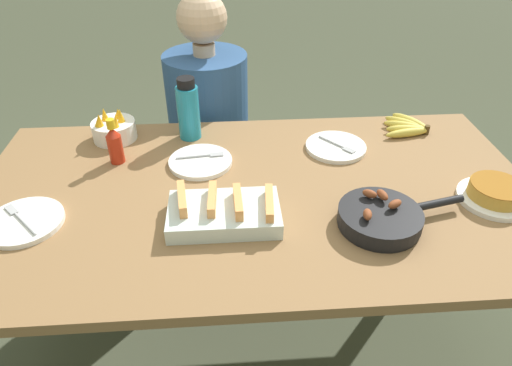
# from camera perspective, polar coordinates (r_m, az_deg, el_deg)

# --- Properties ---
(ground_plane) EXTENTS (14.00, 14.00, 0.00)m
(ground_plane) POSITION_cam_1_polar(r_m,az_deg,el_deg) (2.00, -0.00, -18.83)
(ground_plane) COLOR #474C38
(dining_table) EXTENTS (1.81, 0.97, 0.76)m
(dining_table) POSITION_cam_1_polar(r_m,az_deg,el_deg) (1.51, -0.00, -3.69)
(dining_table) COLOR olive
(dining_table) RESTS_ON ground_plane
(banana_bunch) EXTENTS (0.19, 0.19, 0.04)m
(banana_bunch) POSITION_cam_1_polar(r_m,az_deg,el_deg) (1.89, 18.47, 6.72)
(banana_bunch) COLOR gold
(banana_bunch) RESTS_ON dining_table
(melon_tray) EXTENTS (0.32, 0.19, 0.09)m
(melon_tray) POSITION_cam_1_polar(r_m,az_deg,el_deg) (1.33, -4.00, -3.68)
(melon_tray) COLOR silver
(melon_tray) RESTS_ON dining_table
(skillet) EXTENTS (0.39, 0.24, 0.08)m
(skillet) POSITION_cam_1_polar(r_m,az_deg,el_deg) (1.36, 15.38, -4.15)
(skillet) COLOR black
(skillet) RESTS_ON dining_table
(frittata_plate_center) EXTENTS (0.22, 0.22, 0.06)m
(frittata_plate_center) POSITION_cam_1_polar(r_m,az_deg,el_deg) (1.59, 27.75, -1.17)
(frittata_plate_center) COLOR white
(frittata_plate_center) RESTS_ON dining_table
(empty_plate_near_front) EXTENTS (0.22, 0.22, 0.02)m
(empty_plate_near_front) POSITION_cam_1_polar(r_m,az_deg,el_deg) (1.49, -27.00, -4.34)
(empty_plate_near_front) COLOR white
(empty_plate_near_front) RESTS_ON dining_table
(empty_plate_far_left) EXTENTS (0.22, 0.22, 0.02)m
(empty_plate_far_left) POSITION_cam_1_polar(r_m,az_deg,el_deg) (1.60, -6.95, 2.69)
(empty_plate_far_left) COLOR white
(empty_plate_far_left) RESTS_ON dining_table
(empty_plate_far_right) EXTENTS (0.22, 0.22, 0.02)m
(empty_plate_far_right) POSITION_cam_1_polar(r_m,az_deg,el_deg) (1.70, 9.94, 4.47)
(empty_plate_far_right) COLOR white
(empty_plate_far_right) RESTS_ON dining_table
(fruit_bowl_mango) EXTENTS (0.16, 0.16, 0.12)m
(fruit_bowl_mango) POSITION_cam_1_polar(r_m,az_deg,el_deg) (1.80, -17.35, 6.50)
(fruit_bowl_mango) COLOR white
(fruit_bowl_mango) RESTS_ON dining_table
(water_bottle) EXTENTS (0.08, 0.08, 0.24)m
(water_bottle) POSITION_cam_1_polar(r_m,az_deg,el_deg) (1.72, -8.46, 9.01)
(water_bottle) COLOR teal
(water_bottle) RESTS_ON dining_table
(hot_sauce_bottle) EXTENTS (0.05, 0.05, 0.16)m
(hot_sauce_bottle) POSITION_cam_1_polar(r_m,az_deg,el_deg) (1.64, -17.26, 4.71)
(hot_sauce_bottle) COLOR #B72814
(hot_sauce_bottle) RESTS_ON dining_table
(person_figure) EXTENTS (0.40, 0.40, 1.21)m
(person_figure) POSITION_cam_1_polar(r_m,az_deg,el_deg) (2.21, -5.70, 4.31)
(person_figure) COLOR black
(person_figure) RESTS_ON ground_plane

